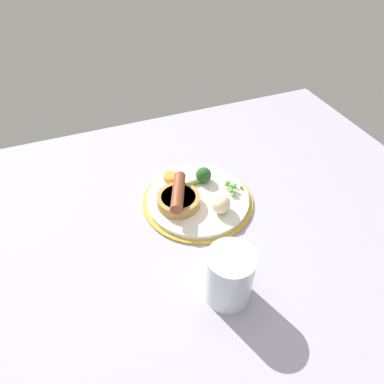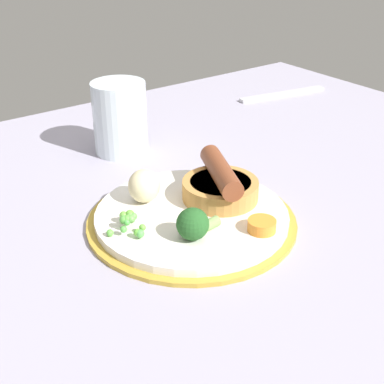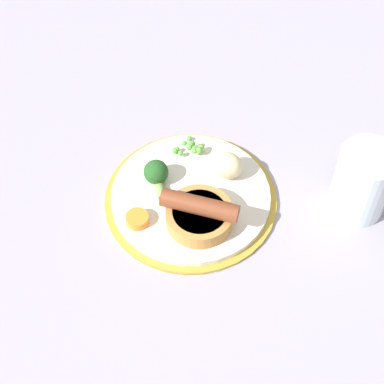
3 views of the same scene
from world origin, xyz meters
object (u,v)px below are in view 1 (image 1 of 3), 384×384
sausage_pudding (178,198)px  broccoli_floret_far (203,175)px  pea_pile (232,187)px  potato_chunk_0 (221,204)px  dinner_plate (198,200)px  drinking_glass (229,276)px  carrot_slice_2 (170,177)px

sausage_pudding → broccoli_floret_far: bearing=147.2°
pea_pile → potato_chunk_0: potato_chunk_0 is taller
dinner_plate → drinking_glass: 22.78cm
drinking_glass → pea_pile: bearing=62.3°
sausage_pudding → carrot_slice_2: sausage_pudding is taller
carrot_slice_2 → drinking_glass: (0.01, -29.48, 3.08)cm
sausage_pudding → potato_chunk_0: sausage_pudding is taller
dinner_plate → carrot_slice_2: bearing=115.9°
carrot_slice_2 → pea_pile: bearing=-36.6°
sausage_pudding → pea_pile: size_ratio=2.23×
pea_pile → broccoli_floret_far: size_ratio=0.85×
dinner_plate → pea_pile: (7.51, -0.82, 1.84)cm
sausage_pudding → carrot_slice_2: size_ratio=3.38×
dinner_plate → pea_pile: pea_pile is taller
sausage_pudding → pea_pile: sausage_pudding is taller
dinner_plate → broccoli_floret_far: 5.72cm
potato_chunk_0 → drinking_glass: (-6.42, -16.66, 1.81)cm
pea_pile → carrot_slice_2: bearing=143.4°
sausage_pudding → drinking_glass: bearing=26.2°
dinner_plate → carrot_slice_2: 8.41cm
potato_chunk_0 → carrot_slice_2: size_ratio=1.39×
sausage_pudding → pea_pile: 12.05cm
sausage_pudding → broccoli_floret_far: 8.86cm
pea_pile → sausage_pudding: bearing=178.8°
dinner_plate → sausage_pudding: 5.23cm
broccoli_floret_far → carrot_slice_2: (-6.48, 3.14, -0.97)cm
pea_pile → drinking_glass: 24.09cm
potato_chunk_0 → carrot_slice_2: potato_chunk_0 is taller
potato_chunk_0 → sausage_pudding: bearing=146.8°
potato_chunk_0 → drinking_glass: drinking_glass is taller
pea_pile → broccoli_floret_far: bearing=132.1°
carrot_slice_2 → drinking_glass: bearing=-90.0°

